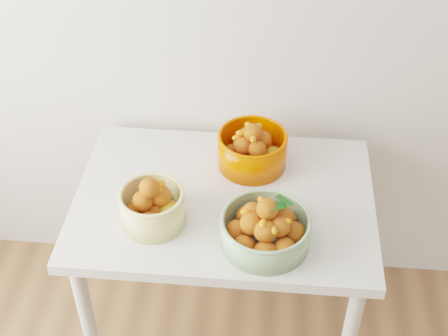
{
  "coord_description": "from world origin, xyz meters",
  "views": [
    {
      "loc": [
        -0.25,
        0.09,
        2.18
      ],
      "look_at": [
        -0.39,
        1.55,
        0.92
      ],
      "focal_mm": 50.0,
      "sensor_mm": 36.0,
      "label": 1
    }
  ],
  "objects": [
    {
      "name": "bowl_orange",
      "position": [
        -0.31,
        1.78,
        0.82
      ],
      "size": [
        0.32,
        0.32,
        0.17
      ],
      "rotation": [
        0.0,
        0.0,
        -0.43
      ],
      "color": "#E94200",
      "rests_on": "table"
    },
    {
      "name": "bowl_green",
      "position": [
        -0.25,
        1.41,
        0.81
      ],
      "size": [
        0.34,
        0.34,
        0.18
      ],
      "rotation": [
        0.0,
        0.0,
        0.26
      ],
      "color": "#81A575",
      "rests_on": "table"
    },
    {
      "name": "table",
      "position": [
        -0.39,
        1.6,
        0.65
      ],
      "size": [
        1.0,
        0.7,
        0.75
      ],
      "color": "silver",
      "rests_on": "ground"
    },
    {
      "name": "bowl_cream",
      "position": [
        -0.6,
        1.46,
        0.82
      ],
      "size": [
        0.26,
        0.26,
        0.18
      ],
      "rotation": [
        0.0,
        0.0,
        -0.31
      ],
      "color": "#DCCC80",
      "rests_on": "table"
    }
  ]
}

